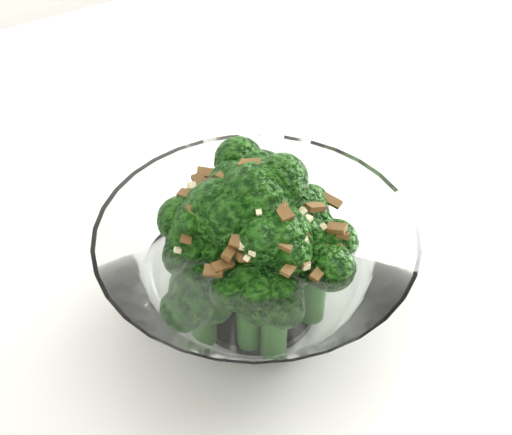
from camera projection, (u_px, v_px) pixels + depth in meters
table at (405, 196)px, 0.68m from camera, size 1.22×0.83×0.75m
broccoli_dish at (256, 261)px, 0.46m from camera, size 0.20×0.20×0.13m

